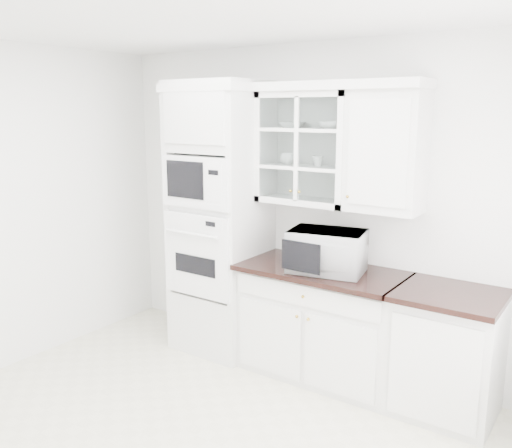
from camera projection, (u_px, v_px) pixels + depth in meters
The scene contains 12 objects.
room_shell at pixel (214, 169), 3.48m from camera, with size 4.00×3.50×2.70m.
oven_column at pixel (220, 219), 4.82m from camera, with size 0.76×0.68×2.40m.
base_cabinet_run at pixel (322, 322), 4.41m from camera, with size 1.32×0.67×0.92m.
extra_base_cabinet at pixel (447, 352), 3.85m from camera, with size 0.72×0.67×0.92m.
upper_cabinet_glass at pixel (307, 148), 4.38m from camera, with size 0.80×0.33×0.90m.
upper_cabinet_solid at pixel (387, 152), 4.00m from camera, with size 0.55×0.33×0.90m, color silver.
crown_molding at pixel (295, 87), 4.32m from camera, with size 2.14×0.38×0.07m, color white.
countertop_microwave at pixel (328, 250), 4.21m from camera, with size 0.57×0.47×0.33m, color white.
bowl_a at pixel (292, 125), 4.44m from camera, with size 0.20×0.20×0.05m, color white.
bowl_b at pixel (331, 125), 4.23m from camera, with size 0.18×0.18×0.06m, color white.
cup_a at pixel (288, 158), 4.50m from camera, with size 0.12×0.12×0.10m, color white.
cup_b at pixel (318, 161), 4.34m from camera, with size 0.09×0.09×0.09m, color white.
Camera 1 is at (2.22, -2.27, 2.15)m, focal length 38.00 mm.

